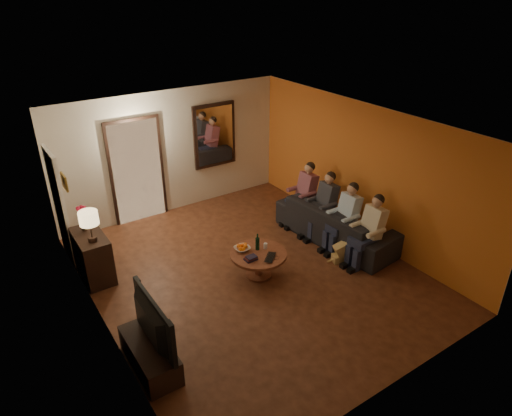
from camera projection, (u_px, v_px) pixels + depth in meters
floor at (251, 273)px, 7.89m from camera, size 5.00×6.00×0.01m
ceiling at (250, 127)px, 6.71m from camera, size 5.00×6.00×0.01m
back_wall at (172, 152)px, 9.52m from camera, size 5.00×0.02×2.60m
front_wall at (398, 306)px, 5.08m from camera, size 5.00×0.02×2.60m
left_wall at (94, 253)px, 6.06m from camera, size 0.02×6.00×2.60m
right_wall at (362, 172)px, 8.54m from camera, size 0.02×6.00×2.60m
orange_accent at (362, 173)px, 8.53m from camera, size 0.01×6.00×2.60m
kitchen_doorway at (137, 172)px, 9.22m from camera, size 1.00×0.06×2.10m
door_trim at (137, 172)px, 9.21m from camera, size 1.12×0.04×2.22m
fridge_glimpse at (150, 176)px, 9.41m from camera, size 0.45×0.03×1.70m
mirror_frame at (215, 135)px, 9.89m from camera, size 1.00×0.05×1.40m
mirror_glass at (215, 136)px, 9.87m from camera, size 0.86×0.02×1.26m
white_door at (60, 206)px, 7.90m from camera, size 0.06×0.85×2.04m
framed_art at (64, 182)px, 6.78m from camera, size 0.03×0.28×0.24m
art_canvas at (65, 182)px, 6.79m from camera, size 0.01×0.22×0.18m
dresser at (93, 256)px, 7.62m from camera, size 0.45×0.91×0.81m
table_lamp at (90, 226)px, 7.15m from camera, size 0.30×0.30×0.54m
flower_vase at (83, 218)px, 7.50m from camera, size 0.14×0.14×0.44m
tv_stand at (150, 355)px, 5.93m from camera, size 0.45×1.11×0.37m
tv at (146, 324)px, 5.69m from camera, size 1.17×0.15×0.67m
sofa at (337, 222)px, 8.75m from camera, size 2.56×1.22×0.72m
person_a at (370, 233)px, 7.93m from camera, size 0.60×0.40×1.20m
person_b at (346, 219)px, 8.37m from camera, size 0.60×0.40×1.20m
person_c at (324, 207)px, 8.82m from camera, size 0.60×0.40×1.20m
person_d at (304, 196)px, 9.26m from camera, size 0.60×0.40×1.20m
dog at (347, 247)px, 8.10m from camera, size 0.61×0.42×0.56m
coffee_table at (258, 264)px, 7.73m from camera, size 0.99×0.99×0.45m
bowl at (242, 249)px, 7.69m from camera, size 0.26×0.26×0.06m
oranges at (242, 245)px, 7.65m from camera, size 0.20×0.20×0.08m
wine_bottle at (257, 242)px, 7.66m from camera, size 0.07×0.07×0.31m
wine_glass at (265, 246)px, 7.73m from camera, size 0.06×0.06×0.10m
book_stack at (251, 258)px, 7.43m from camera, size 0.20×0.15×0.07m
laptop at (273, 258)px, 7.46m from camera, size 0.39×0.38×0.03m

